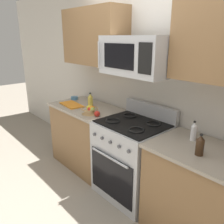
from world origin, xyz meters
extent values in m
plane|color=gray|center=(0.00, 0.00, 0.00)|extent=(16.00, 16.00, 0.00)
cube|color=beige|center=(0.00, 1.09, 1.30)|extent=(8.00, 0.10, 2.60)
cube|color=olive|center=(-0.92, 0.69, 0.44)|extent=(1.02, 0.62, 0.88)
cube|color=gray|center=(-0.92, 0.69, 0.90)|extent=(1.06, 0.66, 0.03)
cube|color=#B2B5BA|center=(0.00, 0.69, 0.46)|extent=(0.76, 0.66, 0.91)
cube|color=black|center=(0.00, 0.35, 0.36)|extent=(0.67, 0.01, 0.51)
cylinder|color=#B2B5BA|center=(0.00, 0.33, 0.62)|extent=(0.57, 0.02, 0.02)
cube|color=black|center=(0.00, 0.69, 0.92)|extent=(0.73, 0.59, 0.02)
cube|color=#B2B5BA|center=(0.00, 0.99, 1.00)|extent=(0.76, 0.06, 0.18)
torus|color=black|center=(-0.18, 0.55, 0.93)|extent=(0.17, 0.17, 0.02)
torus|color=black|center=(0.18, 0.55, 0.93)|extent=(0.17, 0.17, 0.02)
torus|color=black|center=(-0.18, 0.83, 0.93)|extent=(0.17, 0.17, 0.02)
torus|color=black|center=(0.18, 0.83, 0.93)|extent=(0.17, 0.17, 0.02)
cylinder|color=#4C4C51|center=(-0.27, 0.35, 0.79)|extent=(0.04, 0.02, 0.04)
cylinder|color=#4C4C51|center=(-0.14, 0.35, 0.79)|extent=(0.04, 0.02, 0.04)
cylinder|color=#4C4C51|center=(0.00, 0.35, 0.79)|extent=(0.04, 0.02, 0.04)
cylinder|color=#4C4C51|center=(0.14, 0.35, 0.79)|extent=(0.04, 0.02, 0.04)
cylinder|color=#4C4C51|center=(0.27, 0.35, 0.79)|extent=(0.04, 0.02, 0.04)
cube|color=olive|center=(0.90, 0.69, 0.44)|extent=(0.97, 0.62, 0.88)
cube|color=gray|center=(0.90, 0.69, 0.90)|extent=(1.01, 0.66, 0.03)
cube|color=#B2B5BA|center=(0.00, 0.72, 1.66)|extent=(0.78, 0.40, 0.40)
cube|color=black|center=(-0.07, 0.52, 1.66)|extent=(0.43, 0.01, 0.25)
cube|color=black|center=(0.28, 0.52, 1.66)|extent=(0.16, 0.01, 0.28)
cylinder|color=#B2B5BA|center=(-0.35, 0.49, 1.66)|extent=(0.02, 0.02, 0.28)
cube|color=olive|center=(-0.93, 0.87, 1.84)|extent=(1.05, 0.34, 0.73)
cone|color=#9E7A4C|center=(-0.62, 0.54, 0.94)|extent=(0.21, 0.21, 0.07)
torus|color=#9E7A4C|center=(-0.62, 0.54, 0.98)|extent=(0.21, 0.21, 0.01)
sphere|color=red|center=(-0.61, 0.54, 0.97)|extent=(0.07, 0.07, 0.07)
sphere|color=orange|center=(-0.61, 0.56, 0.97)|extent=(0.08, 0.08, 0.08)
sphere|color=yellow|center=(-0.65, 0.56, 0.97)|extent=(0.08, 0.08, 0.08)
sphere|color=#9EB74C|center=(-0.59, 0.56, 0.97)|extent=(0.07, 0.07, 0.07)
sphere|color=red|center=(-0.47, 0.54, 0.95)|extent=(0.07, 0.07, 0.07)
cube|color=orange|center=(-1.11, 0.57, 0.92)|extent=(0.41, 0.24, 0.02)
cylinder|color=silver|center=(0.67, 0.80, 0.98)|extent=(0.06, 0.06, 0.14)
cone|color=silver|center=(0.67, 0.80, 1.07)|extent=(0.05, 0.05, 0.04)
cylinder|color=black|center=(0.67, 0.80, 1.10)|extent=(0.02, 0.02, 0.01)
cylinder|color=gold|center=(-0.89, 0.75, 0.98)|extent=(0.07, 0.07, 0.14)
cone|color=gold|center=(-0.89, 0.75, 1.07)|extent=(0.06, 0.06, 0.04)
cylinder|color=black|center=(-0.89, 0.75, 1.10)|extent=(0.03, 0.03, 0.01)
cylinder|color=#382314|center=(0.86, 0.58, 0.98)|extent=(0.07, 0.07, 0.14)
cone|color=#382314|center=(0.86, 0.58, 1.07)|extent=(0.06, 0.06, 0.04)
cylinder|color=black|center=(0.86, 0.58, 1.09)|extent=(0.03, 0.03, 0.01)
cylinder|color=teal|center=(-1.36, 0.78, 0.93)|extent=(0.11, 0.11, 0.04)
torus|color=teal|center=(-1.36, 0.78, 0.95)|extent=(0.11, 0.11, 0.01)
camera|label=1|loc=(1.67, -1.10, 1.85)|focal=37.11mm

